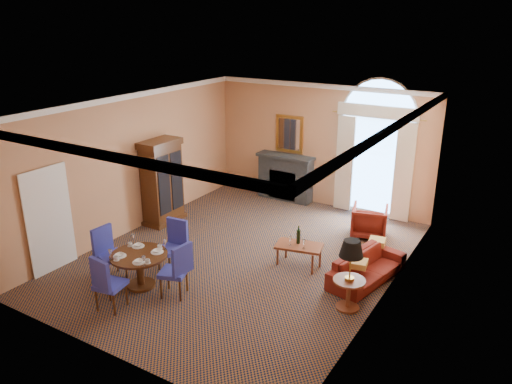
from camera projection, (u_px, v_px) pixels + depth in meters
The scene contains 12 objects.
ground at pixel (244, 257), 10.55m from camera, with size 7.50×7.50×0.00m, color #111F37.
room_envelope at pixel (259, 134), 10.25m from camera, with size 6.04×7.52×3.45m.
armoire at pixel (162, 183), 12.03m from camera, with size 0.59×1.05×2.05m.
dining_table at pixel (139, 262), 9.24m from camera, with size 1.06×1.06×0.87m.
dining_chair_north at pixel (174, 241), 9.90m from camera, with size 0.55×0.55×1.03m.
dining_chair_south at pixel (106, 281), 8.43m from camera, with size 0.53×0.54×1.03m.
dining_chair_east at pixel (178, 267), 8.88m from camera, with size 0.58×0.58×1.03m.
dining_chair_west at pixel (107, 249), 9.56m from camera, with size 0.57×0.57×1.03m.
sofa at pixel (367, 268), 9.54m from camera, with size 1.81×0.71×0.53m, color maroon.
armchair at pixel (369, 221), 11.43m from camera, with size 0.77×0.80×0.72m, color maroon.
coffee_table at pixel (299, 246), 10.03m from camera, with size 1.01×0.70×0.85m.
side_table at pixel (350, 266), 8.43m from camera, with size 0.56×0.56×1.27m.
Camera 1 is at (5.12, -7.97, 4.85)m, focal length 35.00 mm.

